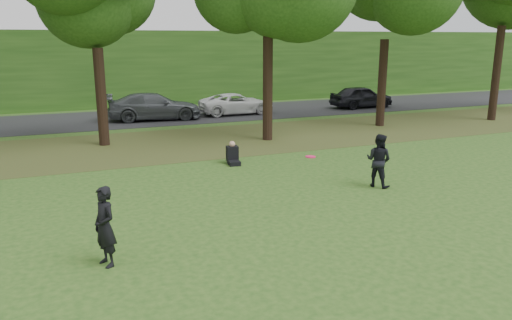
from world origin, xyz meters
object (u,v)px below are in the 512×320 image
Objects in this scene: player_left at (105,227)px; player_right at (379,160)px; seated_person at (233,155)px; frisbee at (310,157)px.

player_right is at bearing 84.60° from player_left.
player_left reaches higher than seated_person.
frisbee is at bearing 80.44° from player_left.
player_right reaches higher than frisbee.
frisbee reaches higher than seated_person.
player_left is 5.20× the size of frisbee.
seated_person is (-3.21, 4.44, -0.52)m from player_right.
seated_person is at bearing 5.18° from player_right.
player_right is 5.51m from seated_person.
seated_person is at bearing 90.76° from frisbee.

